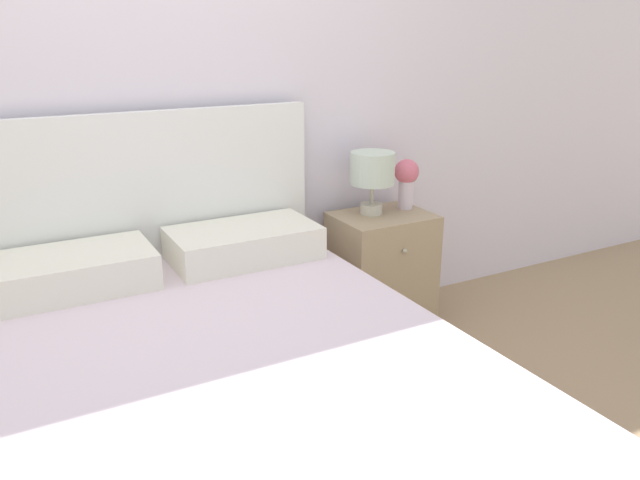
{
  "coord_description": "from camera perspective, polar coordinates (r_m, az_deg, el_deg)",
  "views": [
    {
      "loc": [
        -0.57,
        -2.65,
        1.47
      ],
      "look_at": [
        0.56,
        -0.57,
        0.67
      ],
      "focal_mm": 35.0,
      "sensor_mm": 36.0,
      "label": 1
    }
  ],
  "objects": [
    {
      "name": "ground_plane",
      "position": [
        3.09,
        -14.6,
        -10.42
      ],
      "size": [
        12.0,
        12.0,
        0.0
      ],
      "primitive_type": "plane",
      "color": "tan"
    },
    {
      "name": "wall_back",
      "position": [
        2.79,
        -17.21,
        14.38
      ],
      "size": [
        8.0,
        0.06,
        2.6
      ],
      "color": "white",
      "rests_on": "ground_plane"
    },
    {
      "name": "bed",
      "position": [
        2.14,
        -8.45,
        -15.12
      ],
      "size": [
        1.52,
        2.09,
        1.15
      ],
      "color": "beige",
      "rests_on": "ground_plane"
    },
    {
      "name": "nightstand",
      "position": [
        3.2,
        5.61,
        -2.84
      ],
      "size": [
        0.47,
        0.39,
        0.6
      ],
      "color": "tan",
      "rests_on": "ground_plane"
    },
    {
      "name": "table_lamp",
      "position": [
        3.06,
        4.81,
        6.26
      ],
      "size": [
        0.22,
        0.22,
        0.31
      ],
      "color": "beige",
      "rests_on": "nightstand"
    },
    {
      "name": "flower_vase",
      "position": [
        3.19,
        7.93,
        5.6
      ],
      "size": [
        0.12,
        0.12,
        0.25
      ],
      "color": "silver",
      "rests_on": "nightstand"
    }
  ]
}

